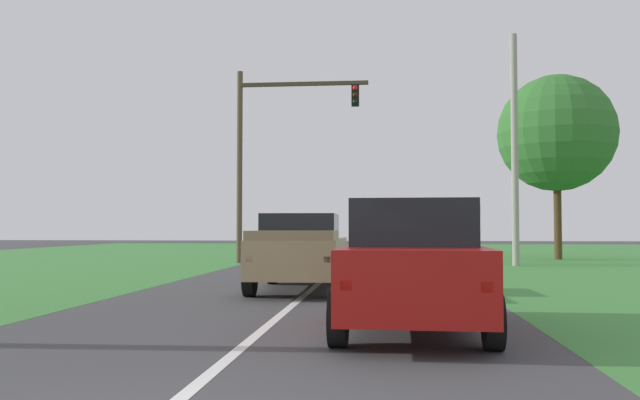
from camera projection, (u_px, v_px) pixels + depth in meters
ground_plane at (315, 287)px, 17.16m from camera, size 120.00×120.00×0.00m
lane_centre_stripe at (191, 390)px, 6.23m from camera, size 0.16×43.67×0.01m
red_suv_near at (412, 263)px, 9.86m from camera, size 2.24×4.66×1.91m
pickup_truck_lead at (301, 251)px, 16.13m from camera, size 2.26×5.38×1.85m
traffic_light at (270, 140)px, 28.66m from camera, size 5.68×0.40×8.29m
keep_moving_sign at (473, 224)px, 27.15m from camera, size 0.60×0.09×2.58m
oak_tree_right at (556, 133)px, 32.02m from camera, size 5.59×5.59×8.85m
utility_pole_right at (515, 149)px, 26.71m from camera, size 0.28×0.28×9.33m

